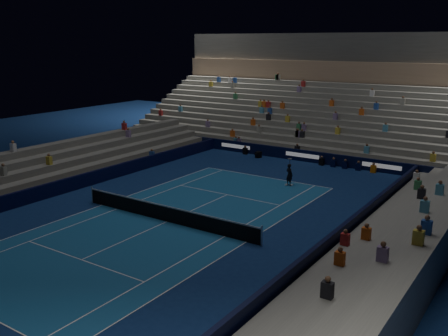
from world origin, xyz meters
The scene contains 11 objects.
ground centered at (0.00, 0.00, 0.00)m, with size 90.00×90.00×0.00m, color navy.
court_surface centered at (0.00, 0.00, 0.01)m, with size 10.97×23.77×0.01m, color #19528A.
sponsor_barrier_far centered at (0.00, 18.50, 0.50)m, with size 44.00×0.25×1.00m, color black.
sponsor_barrier_east centered at (9.70, 0.00, 0.50)m, with size 0.25×37.00×1.00m, color black.
sponsor_barrier_west centered at (-9.70, 0.00, 0.50)m, with size 0.25×37.00×1.00m, color black.
grandstand_main centered at (0.00, 27.90, 3.38)m, with size 44.00×15.20×11.20m.
grandstand_east centered at (13.17, 0.00, 0.92)m, with size 5.00×37.00×2.50m.
grandstand_west centered at (-13.17, 0.00, 0.92)m, with size 5.00×37.00×2.50m.
tennis_net centered at (0.00, 0.00, 0.50)m, with size 12.90×0.10×1.10m.
tennis_player centered at (2.50, 10.86, 0.82)m, with size 0.60×0.39×1.65m, color black.
broadcast_camera centered at (-3.94, 17.43, 0.29)m, with size 0.53×0.92×0.55m.
Camera 1 is at (18.27, -21.09, 10.32)m, focal length 40.05 mm.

